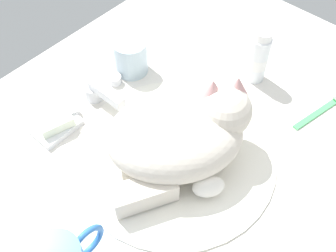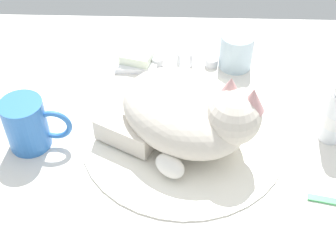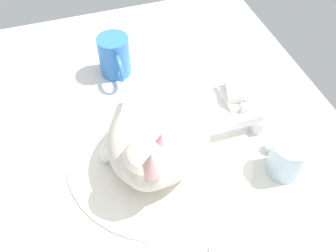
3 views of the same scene
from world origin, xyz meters
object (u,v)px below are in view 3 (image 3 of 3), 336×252
at_px(cat, 157,138).
at_px(rinse_cup, 288,158).
at_px(soap_bar, 237,90).
at_px(faucet, 254,124).
at_px(coffee_mug, 115,57).

height_order(cat, rinse_cup, cat).
bearing_deg(soap_bar, faucet, -5.02).
height_order(coffee_mug, soap_bar, coffee_mug).
xyz_separation_m(coffee_mug, rinse_cup, (0.39, 0.25, -0.01)).
bearing_deg(cat, rinse_cup, 66.65).
height_order(rinse_cup, soap_bar, rinse_cup).
distance_m(cat, rinse_cup, 0.25).
bearing_deg(coffee_mug, rinse_cup, 32.65).
xyz_separation_m(rinse_cup, soap_bar, (-0.21, -0.01, -0.02)).
distance_m(cat, soap_bar, 0.26).
xyz_separation_m(coffee_mug, soap_bar, (0.17, 0.24, -0.03)).
height_order(faucet, soap_bar, faucet).
bearing_deg(rinse_cup, faucet, -172.52).
xyz_separation_m(faucet, rinse_cup, (0.11, 0.01, 0.02)).
bearing_deg(faucet, cat, -87.14).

